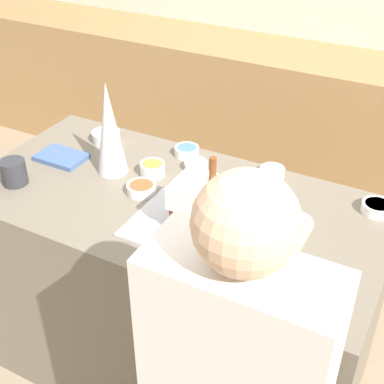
# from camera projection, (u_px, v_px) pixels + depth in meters

# --- Properties ---
(ground_plane) EXTENTS (12.00, 12.00, 0.00)m
(ground_plane) POSITION_uv_depth(u_px,v_px,m) (176.00, 364.00, 2.55)
(ground_plane) COLOR gray
(back_cabinet_block) EXTENTS (6.00, 0.60, 0.96)m
(back_cabinet_block) POSITION_uv_depth(u_px,v_px,m) (305.00, 125.00, 3.59)
(back_cabinet_block) COLOR #9E7547
(back_cabinet_block) RESTS_ON ground_plane
(kitchen_island) EXTENTS (1.61, 0.81, 0.95)m
(kitchen_island) POSITION_uv_depth(u_px,v_px,m) (174.00, 291.00, 2.28)
(kitchen_island) COLOR #6B6051
(kitchen_island) RESTS_ON ground_plane
(baking_tray) EXTENTS (0.48, 0.33, 0.01)m
(baking_tray) POSITION_uv_depth(u_px,v_px,m) (198.00, 229.00, 1.86)
(baking_tray) COLOR #B2B2BC
(baking_tray) RESTS_ON kitchen_island
(gingerbread_house) EXTENTS (0.16, 0.16, 0.28)m
(gingerbread_house) POSITION_uv_depth(u_px,v_px,m) (198.00, 204.00, 1.80)
(gingerbread_house) COLOR brown
(gingerbread_house) RESTS_ON baking_tray
(decorative_tree) EXTENTS (0.12, 0.12, 0.38)m
(decorative_tree) POSITION_uv_depth(u_px,v_px,m) (109.00, 129.00, 2.08)
(decorative_tree) COLOR silver
(decorative_tree) RESTS_ON kitchen_island
(candy_bowl_center_rear) EXTENTS (0.11, 0.11, 0.04)m
(candy_bowl_center_rear) POSITION_uv_depth(u_px,v_px,m) (377.00, 207.00, 1.94)
(candy_bowl_center_rear) COLOR white
(candy_bowl_center_rear) RESTS_ON kitchen_island
(candy_bowl_near_tray_right) EXTENTS (0.11, 0.11, 0.04)m
(candy_bowl_near_tray_right) POSITION_uv_depth(u_px,v_px,m) (141.00, 188.00, 2.04)
(candy_bowl_near_tray_right) COLOR white
(candy_bowl_near_tray_right) RESTS_ON kitchen_island
(candy_bowl_near_tray_left) EXTENTS (0.12, 0.12, 0.05)m
(candy_bowl_near_tray_left) POSITION_uv_depth(u_px,v_px,m) (106.00, 136.00, 2.39)
(candy_bowl_near_tray_left) COLOR white
(candy_bowl_near_tray_left) RESTS_ON kitchen_island
(candy_bowl_beside_tree) EXTENTS (0.10, 0.10, 0.04)m
(candy_bowl_beside_tree) POSITION_uv_depth(u_px,v_px,m) (196.00, 165.00, 2.19)
(candy_bowl_beside_tree) COLOR silver
(candy_bowl_beside_tree) RESTS_ON kitchen_island
(candy_bowl_behind_tray) EXTENTS (0.11, 0.11, 0.04)m
(candy_bowl_behind_tray) POSITION_uv_depth(u_px,v_px,m) (187.00, 151.00, 2.29)
(candy_bowl_behind_tray) COLOR white
(candy_bowl_behind_tray) RESTS_ON kitchen_island
(candy_bowl_far_right) EXTENTS (0.10, 0.10, 0.05)m
(candy_bowl_far_right) POSITION_uv_depth(u_px,v_px,m) (153.00, 169.00, 2.15)
(candy_bowl_far_right) COLOR silver
(candy_bowl_far_right) RESTS_ON kitchen_island
(candy_bowl_front_corner) EXTENTS (0.10, 0.10, 0.04)m
(candy_bowl_front_corner) POSITION_uv_depth(u_px,v_px,m) (272.00, 172.00, 2.14)
(candy_bowl_front_corner) COLOR white
(candy_bowl_front_corner) RESTS_ON kitchen_island
(cookbook) EXTENTS (0.20, 0.14, 0.02)m
(cookbook) POSITION_uv_depth(u_px,v_px,m) (61.00, 157.00, 2.26)
(cookbook) COLOR #3F598C
(cookbook) RESTS_ON kitchen_island
(mug) EXTENTS (0.10, 0.10, 0.10)m
(mug) POSITION_uv_depth(u_px,v_px,m) (14.00, 172.00, 2.09)
(mug) COLOR #2D2D33
(mug) RESTS_ON kitchen_island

